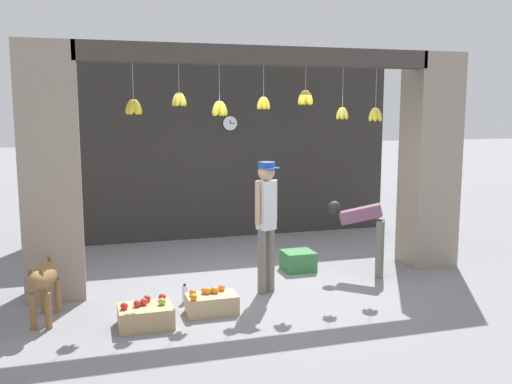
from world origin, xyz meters
TOP-DOWN VIEW (x-y plane):
  - ground_plane at (0.00, 0.00)m, footprint 60.00×60.00m
  - shop_back_wall at (0.00, 2.95)m, footprint 6.59×0.12m
  - shop_pillar_left at (-2.64, 0.30)m, footprint 0.70×0.60m
  - shop_pillar_right at (2.64, 0.30)m, footprint 0.70×0.60m
  - storefront_awning at (-0.00, 0.12)m, footprint 4.69×0.26m
  - dog at (-2.73, -0.61)m, footprint 0.36×0.95m
  - shopkeeper at (-0.10, -0.33)m, footprint 0.32×0.30m
  - worker_stooping at (1.45, 0.00)m, footprint 0.73×0.55m
  - fruit_crate_oranges at (-0.92, -0.86)m, footprint 0.58×0.34m
  - fruit_crate_apples at (-1.68, -1.04)m, footprint 0.58×0.44m
  - produce_box_green at (0.66, 0.49)m, footprint 0.44×0.41m
  - water_bottle at (-1.15, -0.42)m, footprint 0.06×0.06m
  - wall_clock at (0.25, 2.88)m, footprint 0.27×0.03m

SIDE VIEW (x-z plane):
  - ground_plane at x=0.00m, z-range 0.00..0.00m
  - water_bottle at x=-1.15m, z-range -0.01..0.23m
  - fruit_crate_oranges at x=-0.92m, z-range -0.03..0.26m
  - fruit_crate_apples at x=-1.68m, z-range -0.03..0.27m
  - produce_box_green at x=0.66m, z-range 0.00..0.28m
  - dog at x=-2.73m, z-range 0.13..0.83m
  - worker_stooping at x=1.45m, z-range 0.17..1.21m
  - shopkeeper at x=-0.10m, z-range 0.15..1.82m
  - shop_back_wall at x=0.00m, z-range 0.00..3.11m
  - shop_pillar_left at x=-2.64m, z-range 0.00..3.11m
  - shop_pillar_right at x=2.64m, z-range 0.00..3.11m
  - wall_clock at x=0.25m, z-range 1.93..2.20m
  - storefront_awning at x=0.00m, z-range 2.42..3.40m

